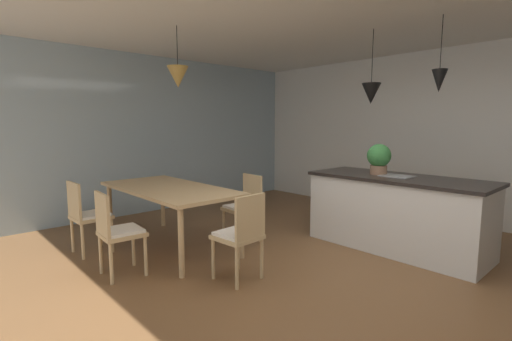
{
  "coord_description": "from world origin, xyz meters",
  "views": [
    {
      "loc": [
        1.88,
        -2.83,
        1.53
      ],
      "look_at": [
        -1.21,
        0.02,
        0.99
      ],
      "focal_mm": 25.52,
      "sensor_mm": 36.0,
      "label": 1
    }
  ],
  "objects_px": {
    "chair_kitchen_end": "(241,233)",
    "chair_far_right": "(245,205)",
    "chair_near_right": "(117,230)",
    "dining_table": "(169,192)",
    "chair_near_left": "(87,214)",
    "kitchen_island": "(397,212)",
    "potted_plant_on_island": "(379,158)"
  },
  "relations": [
    {
      "from": "dining_table",
      "to": "chair_near_right",
      "type": "height_order",
      "value": "chair_near_right"
    },
    {
      "from": "chair_kitchen_end",
      "to": "chair_near_right",
      "type": "relative_size",
      "value": 1.0
    },
    {
      "from": "chair_far_right",
      "to": "dining_table",
      "type": "bearing_deg",
      "value": -118.2
    },
    {
      "from": "dining_table",
      "to": "chair_far_right",
      "type": "xyz_separation_m",
      "value": [
        0.45,
        0.84,
        -0.22
      ]
    },
    {
      "from": "dining_table",
      "to": "potted_plant_on_island",
      "type": "xyz_separation_m",
      "value": [
        1.69,
        2.02,
        0.42
      ]
    },
    {
      "from": "dining_table",
      "to": "chair_far_right",
      "type": "relative_size",
      "value": 2.3
    },
    {
      "from": "chair_near_right",
      "to": "kitchen_island",
      "type": "relative_size",
      "value": 0.41
    },
    {
      "from": "chair_kitchen_end",
      "to": "chair_far_right",
      "type": "height_order",
      "value": "same"
    },
    {
      "from": "dining_table",
      "to": "chair_kitchen_end",
      "type": "height_order",
      "value": "chair_kitchen_end"
    },
    {
      "from": "dining_table",
      "to": "chair_near_left",
      "type": "bearing_deg",
      "value": -117.94
    },
    {
      "from": "dining_table",
      "to": "chair_near_left",
      "type": "xyz_separation_m",
      "value": [
        -0.45,
        -0.84,
        -0.22
      ]
    },
    {
      "from": "dining_table",
      "to": "chair_kitchen_end",
      "type": "relative_size",
      "value": 2.3
    },
    {
      "from": "chair_far_right",
      "to": "chair_near_left",
      "type": "distance_m",
      "value": 1.92
    },
    {
      "from": "kitchen_island",
      "to": "potted_plant_on_island",
      "type": "relative_size",
      "value": 5.45
    },
    {
      "from": "dining_table",
      "to": "chair_far_right",
      "type": "bearing_deg",
      "value": 61.8
    },
    {
      "from": "chair_kitchen_end",
      "to": "chair_near_right",
      "type": "distance_m",
      "value": 1.25
    },
    {
      "from": "dining_table",
      "to": "potted_plant_on_island",
      "type": "relative_size",
      "value": 5.18
    },
    {
      "from": "chair_near_right",
      "to": "potted_plant_on_island",
      "type": "distance_m",
      "value": 3.18
    },
    {
      "from": "chair_kitchen_end",
      "to": "chair_near_right",
      "type": "height_order",
      "value": "same"
    },
    {
      "from": "chair_kitchen_end",
      "to": "kitchen_island",
      "type": "height_order",
      "value": "kitchen_island"
    },
    {
      "from": "chair_near_left",
      "to": "chair_far_right",
      "type": "bearing_deg",
      "value": 61.93
    },
    {
      "from": "chair_far_right",
      "to": "chair_near_left",
      "type": "bearing_deg",
      "value": -118.07
    },
    {
      "from": "chair_near_left",
      "to": "kitchen_island",
      "type": "distance_m",
      "value": 3.74
    },
    {
      "from": "chair_near_left",
      "to": "chair_near_right",
      "type": "height_order",
      "value": "same"
    },
    {
      "from": "chair_kitchen_end",
      "to": "potted_plant_on_island",
      "type": "distance_m",
      "value": 2.14
    },
    {
      "from": "chair_far_right",
      "to": "kitchen_island",
      "type": "relative_size",
      "value": 0.41
    },
    {
      "from": "dining_table",
      "to": "chair_near_right",
      "type": "distance_m",
      "value": 0.98
    },
    {
      "from": "chair_far_right",
      "to": "kitchen_island",
      "type": "height_order",
      "value": "kitchen_island"
    },
    {
      "from": "potted_plant_on_island",
      "to": "chair_far_right",
      "type": "bearing_deg",
      "value": -136.52
    },
    {
      "from": "kitchen_island",
      "to": "chair_near_left",
      "type": "bearing_deg",
      "value": -130.0
    },
    {
      "from": "chair_far_right",
      "to": "chair_near_right",
      "type": "distance_m",
      "value": 1.69
    },
    {
      "from": "chair_near_right",
      "to": "chair_kitchen_end",
      "type": "bearing_deg",
      "value": 42.58
    }
  ]
}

